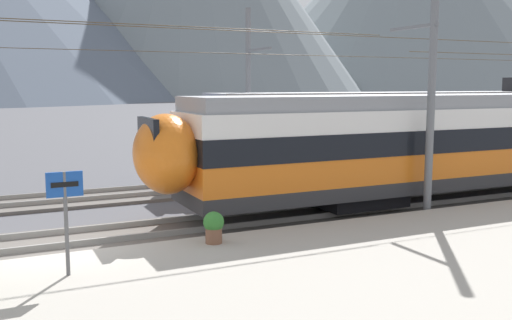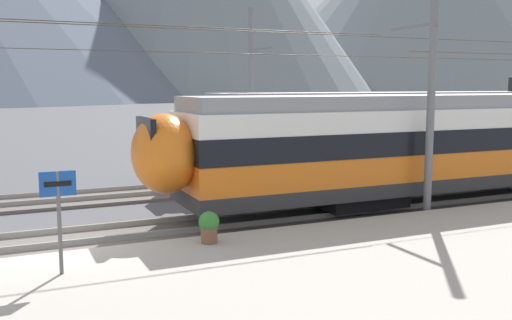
# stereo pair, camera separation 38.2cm
# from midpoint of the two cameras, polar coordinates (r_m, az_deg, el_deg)

# --- Properties ---
(ground_plane) EXTENTS (400.00, 400.00, 0.00)m
(ground_plane) POSITION_cam_midpoint_polar(r_m,az_deg,el_deg) (14.92, -18.57, -9.23)
(ground_plane) COLOR #4C4C51
(track_near) EXTENTS (120.00, 3.00, 0.28)m
(track_near) POSITION_cam_midpoint_polar(r_m,az_deg,el_deg) (16.10, -19.03, -7.77)
(track_near) COLOR #5B5651
(track_near) RESTS_ON ground
(track_far) EXTENTS (120.00, 3.00, 0.28)m
(track_far) POSITION_cam_midpoint_polar(r_m,az_deg,el_deg) (21.79, -20.45, -3.90)
(track_far) COLOR #5B5651
(track_far) RESTS_ON ground
(train_far_track) EXTENTS (27.18, 2.84, 4.27)m
(train_far_track) POSITION_cam_midpoint_polar(r_m,az_deg,el_deg) (29.42, 19.14, 3.25)
(train_far_track) COLOR #2D2D30
(train_far_track) RESTS_ON track_far
(catenary_mast_mid) EXTENTS (46.71, 2.17, 7.51)m
(catenary_mast_mid) POSITION_cam_midpoint_polar(r_m,az_deg,el_deg) (18.36, 17.27, 6.45)
(catenary_mast_mid) COLOR slate
(catenary_mast_mid) RESTS_ON ground
(catenary_mast_far_side) EXTENTS (46.71, 2.34, 7.51)m
(catenary_mast_far_side) POSITION_cam_midpoint_polar(r_m,az_deg,el_deg) (25.49, 0.09, 6.93)
(catenary_mast_far_side) COLOR slate
(catenary_mast_far_side) RESTS_ON ground
(platform_sign) EXTENTS (0.70, 0.08, 2.10)m
(platform_sign) POSITION_cam_midpoint_polar(r_m,az_deg,el_deg) (12.03, -18.16, -3.69)
(platform_sign) COLOR #59595B
(platform_sign) RESTS_ON platform_slab
(potted_plant_by_shelter) EXTENTS (0.51, 0.51, 0.77)m
(potted_plant_by_shelter) POSITION_cam_midpoint_polar(r_m,az_deg,el_deg) (13.94, -3.90, -6.47)
(potted_plant_by_shelter) COLOR brown
(potted_plant_by_shelter) RESTS_ON platform_slab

